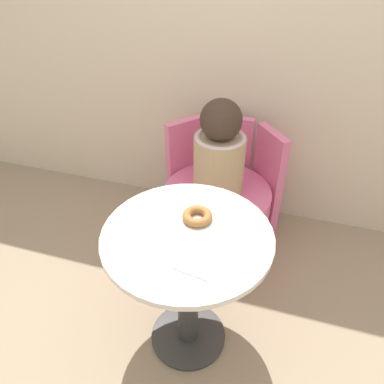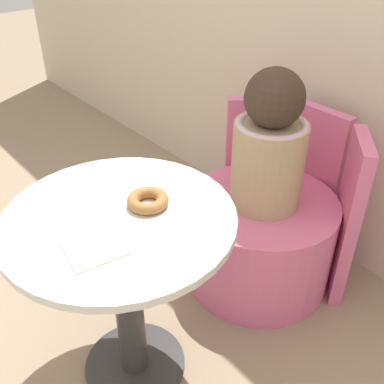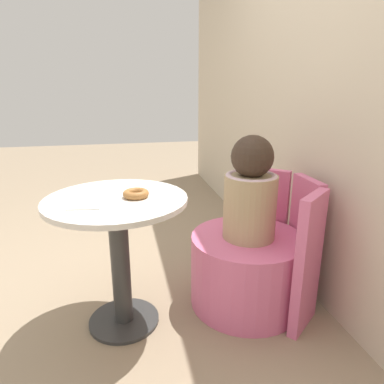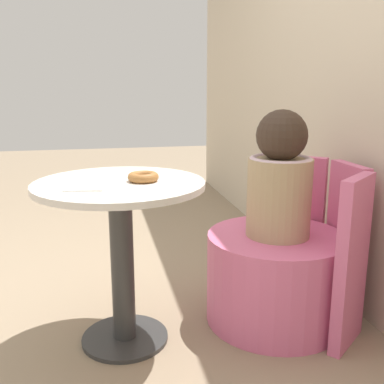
% 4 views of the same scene
% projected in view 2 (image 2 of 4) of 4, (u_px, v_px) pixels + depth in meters
% --- Properties ---
extents(ground_plane, '(12.00, 12.00, 0.00)m').
position_uv_depth(ground_plane, '(128.00, 357.00, 1.68)').
color(ground_plane, gray).
extents(round_table, '(0.67, 0.67, 0.69)m').
position_uv_depth(round_table, '(124.00, 266.00, 1.37)').
color(round_table, '#333333').
rests_on(round_table, ground_plane).
extents(tub_chair, '(0.62, 0.62, 0.41)m').
position_uv_depth(tub_chair, '(259.00, 240.00, 1.93)').
color(tub_chair, '#DB6693').
rests_on(tub_chair, ground_plane).
extents(booth_backrest, '(0.72, 0.26, 0.71)m').
position_uv_depth(booth_backrest, '(301.00, 189.00, 1.98)').
color(booth_backrest, '#DB6693').
rests_on(booth_backrest, ground_plane).
extents(child_figure, '(0.28, 0.28, 0.55)m').
position_uv_depth(child_figure, '(270.00, 146.00, 1.67)').
color(child_figure, tan).
rests_on(child_figure, tub_chair).
extents(donut, '(0.12, 0.12, 0.04)m').
position_uv_depth(donut, '(148.00, 200.00, 1.30)').
color(donut, '#9E6633').
rests_on(donut, round_table).
extents(paper_napkin, '(0.16, 0.16, 0.01)m').
position_uv_depth(paper_napkin, '(94.00, 248.00, 1.15)').
color(paper_napkin, white).
rests_on(paper_napkin, round_table).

